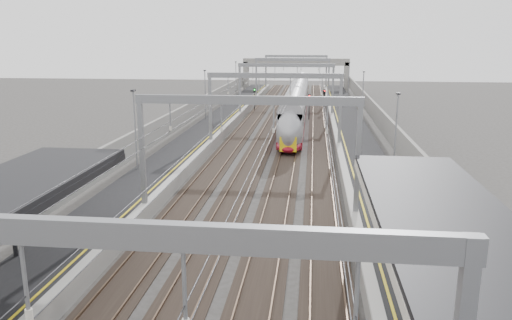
% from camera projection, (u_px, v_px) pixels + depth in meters
% --- Properties ---
extents(platform_left, '(4.00, 120.00, 1.00)m').
position_uv_depth(platform_left, '(201.00, 138.00, 52.77)').
color(platform_left, black).
rests_on(platform_left, ground).
extents(platform_right, '(4.00, 120.00, 1.00)m').
position_uv_depth(platform_right, '(354.00, 142.00, 51.01)').
color(platform_right, black).
rests_on(platform_right, ground).
extents(tracks, '(11.40, 140.00, 0.20)m').
position_uv_depth(tracks, '(276.00, 144.00, 52.00)').
color(tracks, black).
rests_on(tracks, ground).
extents(overhead_line, '(13.00, 140.00, 6.60)m').
position_uv_depth(overhead_line, '(281.00, 80.00, 56.96)').
color(overhead_line, gray).
rests_on(overhead_line, platform_left).
extents(overbridge, '(22.00, 2.20, 6.90)m').
position_uv_depth(overbridge, '(296.00, 66.00, 103.88)').
color(overbridge, gray).
rests_on(overbridge, ground).
extents(wall_left, '(0.30, 120.00, 3.20)m').
position_uv_depth(wall_left, '(171.00, 128.00, 52.87)').
color(wall_left, gray).
rests_on(wall_left, ground).
extents(wall_right, '(0.30, 120.00, 3.20)m').
position_uv_depth(wall_right, '(387.00, 132.00, 50.40)').
color(wall_right, gray).
rests_on(wall_right, ground).
extents(train, '(2.52, 45.85, 3.99)m').
position_uv_depth(train, '(296.00, 107.00, 66.60)').
color(train, maroon).
rests_on(train, ground).
extents(bench, '(0.90, 1.71, 0.86)m').
position_uv_depth(bench, '(430.00, 319.00, 16.76)').
color(bench, black).
rests_on(bench, platform_right).
extents(signal_green, '(0.32, 0.32, 3.48)m').
position_uv_depth(signal_green, '(255.00, 95.00, 76.24)').
color(signal_green, black).
rests_on(signal_green, ground).
extents(signal_red_near, '(0.32, 0.32, 3.48)m').
position_uv_depth(signal_red_near, '(309.00, 102.00, 68.04)').
color(signal_red_near, black).
rests_on(signal_red_near, ground).
extents(signal_red_far, '(0.32, 0.32, 3.48)m').
position_uv_depth(signal_red_far, '(324.00, 96.00, 74.54)').
color(signal_red_far, black).
rests_on(signal_red_far, ground).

